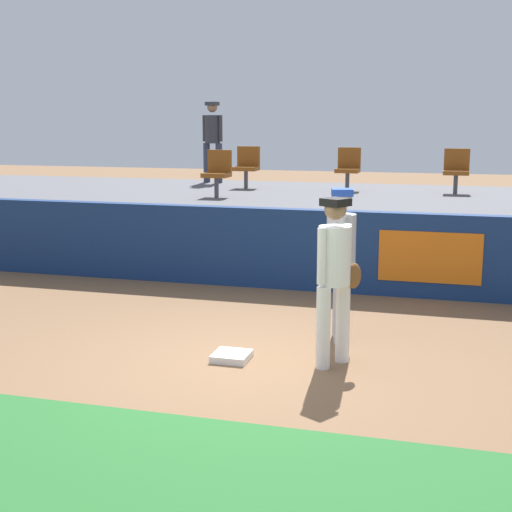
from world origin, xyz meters
name	(u,v)px	position (x,y,z in m)	size (l,w,h in m)	color
ground_plane	(247,364)	(0.00, 0.00, 0.00)	(60.00, 60.00, 0.00)	brown
grass_foreground_strip	(132,493)	(0.00, -2.91, 0.00)	(18.00, 2.80, 0.01)	#26662B
first_base	(232,356)	(-0.21, 0.10, 0.04)	(0.40, 0.40, 0.08)	white
player_fielder_home	(335,270)	(0.91, 0.25, 1.06)	(0.53, 0.49, 1.83)	white
player_runner_visitor	(341,254)	(0.82, 1.17, 1.07)	(0.42, 0.51, 1.84)	#9EA3AD
field_wall	(314,250)	(0.01, 3.67, 0.64)	(18.00, 0.26, 1.27)	navy
bleacher_platform	(341,227)	(0.00, 6.24, 0.63)	(18.00, 4.80, 1.27)	#59595E
seat_back_right	(456,168)	(2.06, 6.91, 1.74)	(0.47, 0.44, 0.84)	#4C4C51
seat_back_center	(348,167)	(0.02, 6.91, 1.74)	(0.45, 0.44, 0.84)	#4C4C51
seat_front_left	(218,171)	(-2.07, 5.11, 1.74)	(0.45, 0.44, 0.84)	#4C4C51
seat_back_left	(247,165)	(-2.05, 6.91, 1.74)	(0.47, 0.44, 0.84)	#4C4C51
spectator_hooded	(213,136)	(-3.16, 7.97, 2.28)	(0.48, 0.39, 1.76)	#33384C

